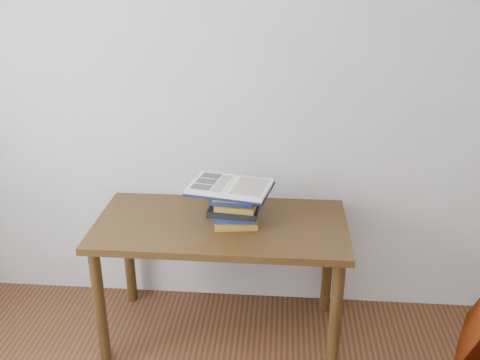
{
  "coord_description": "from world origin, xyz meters",
  "views": [
    {
      "loc": [
        0.36,
        -1.07,
        1.98
      ],
      "look_at": [
        0.17,
        1.29,
        0.98
      ],
      "focal_mm": 40.0,
      "sensor_mm": 36.0,
      "label": 1
    }
  ],
  "objects": [
    {
      "name": "desk",
      "position": [
        0.06,
        1.38,
        0.6
      ],
      "size": [
        1.3,
        0.65,
        0.7
      ],
      "color": "#453111",
      "rests_on": "ground"
    },
    {
      "name": "open_book",
      "position": [
        0.11,
        1.38,
        0.9
      ],
      "size": [
        0.45,
        0.35,
        0.03
      ],
      "rotation": [
        0.0,
        0.0,
        -0.2
      ],
      "color": "black",
      "rests_on": "book_stack"
    },
    {
      "name": "room_shell",
      "position": [
        -0.08,
        0.01,
        1.63
      ],
      "size": [
        3.54,
        3.54,
        2.62
      ],
      "color": "silver",
      "rests_on": "ground"
    },
    {
      "name": "book_stack",
      "position": [
        0.13,
        1.37,
        0.79
      ],
      "size": [
        0.26,
        0.2,
        0.19
      ],
      "color": "olive",
      "rests_on": "desk"
    }
  ]
}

